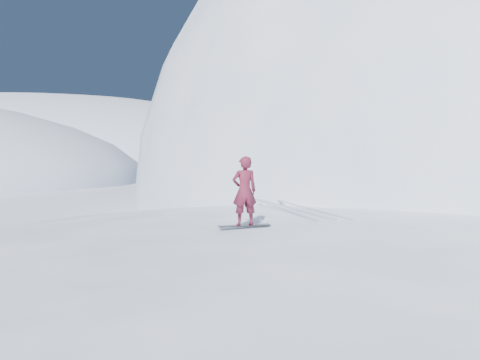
% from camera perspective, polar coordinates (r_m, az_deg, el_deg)
% --- Properties ---
extents(ground, '(400.00, 400.00, 0.00)m').
position_cam_1_polar(ground, '(11.10, 15.94, -19.25)').
color(ground, white).
rests_on(ground, ground).
extents(near_ridge, '(36.00, 28.00, 4.80)m').
position_cam_1_polar(near_ridge, '(14.07, 15.04, -14.30)').
color(near_ridge, white).
rests_on(near_ridge, ground).
extents(peak_shoulder, '(28.00, 24.00, 18.00)m').
position_cam_1_polar(peak_shoulder, '(32.88, 18.83, -4.21)').
color(peak_shoulder, white).
rests_on(peak_shoulder, ground).
extents(far_ridge_c, '(140.00, 90.00, 36.00)m').
position_cam_1_polar(far_ridge_c, '(124.85, -23.19, 1.18)').
color(far_ridge_c, white).
rests_on(far_ridge_c, ground).
extents(wind_bumps, '(16.00, 14.40, 1.00)m').
position_cam_1_polar(wind_bumps, '(12.80, 9.77, -16.05)').
color(wind_bumps, white).
rests_on(wind_bumps, ground).
extents(snowboard, '(1.34, 0.45, 0.02)m').
position_cam_1_polar(snowboard, '(11.78, 0.55, -5.58)').
color(snowboard, black).
rests_on(snowboard, near_ridge).
extents(snowboarder, '(0.69, 0.51, 1.73)m').
position_cam_1_polar(snowboarder, '(11.68, 0.55, -1.33)').
color(snowboarder, maroon).
rests_on(snowboarder, snowboard).
extents(board_tracks, '(1.90, 5.95, 0.04)m').
position_cam_1_polar(board_tracks, '(15.61, 6.47, -3.36)').
color(board_tracks, silver).
rests_on(board_tracks, ground).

